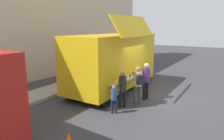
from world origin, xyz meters
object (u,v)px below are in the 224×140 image
Objects in this scene: customer_front_ordering at (146,78)px; child_near_queue at (114,97)px; customer_mid_with_backpack at (138,82)px; customer_rear_waiting at (122,86)px; trash_bin at (116,66)px; food_truck_main at (114,60)px.

customer_front_ordering is 1.51× the size of child_near_queue.
customer_rear_waiting is (-0.70, 0.43, -0.11)m from customer_mid_with_backpack.
customer_rear_waiting is (-6.35, -4.03, 0.47)m from trash_bin.
trash_bin is at bearing -1.80° from child_near_queue.
trash_bin is at bearing -18.05° from customer_rear_waiting.
food_truck_main is 3.51m from child_near_queue.
food_truck_main is 5.33× the size of child_near_queue.
trash_bin is 0.55× the size of customer_mid_with_backpack.
customer_front_ordering reaches higher than child_near_queue.
customer_front_ordering reaches higher than customer_mid_with_backpack.
child_near_queue is (-1.48, 0.39, -0.36)m from customer_mid_with_backpack.
child_near_queue is (-7.12, -4.07, 0.22)m from trash_bin.
food_truck_main reaches higher than child_near_queue.
child_near_queue is at bearing 89.43° from customer_front_ordering.
food_truck_main is at bearing -151.30° from trash_bin.
trash_bin is at bearing -9.52° from customer_mid_with_backpack.
customer_mid_with_backpack is (-0.81, 0.04, -0.00)m from customer_front_ordering.
customer_rear_waiting is at bearing 82.84° from customer_front_ordering.
customer_mid_with_backpack is at bearing -141.72° from trash_bin.
customer_rear_waiting is (-1.51, 0.47, -0.11)m from customer_front_ordering.
customer_mid_with_backpack is at bearing -81.84° from customer_rear_waiting.
customer_mid_with_backpack is 1.57m from child_near_queue.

